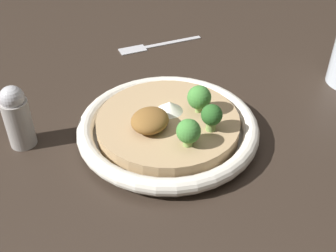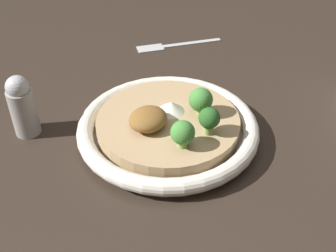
# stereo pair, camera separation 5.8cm
# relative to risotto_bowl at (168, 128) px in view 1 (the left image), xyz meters

# --- Properties ---
(ground_plane) EXTENTS (6.00, 6.00, 0.00)m
(ground_plane) POSITION_rel_risotto_bowl_xyz_m (0.00, 0.00, -0.02)
(ground_plane) COLOR #2D231C
(risotto_bowl) EXTENTS (0.25, 0.25, 0.03)m
(risotto_bowl) POSITION_rel_risotto_bowl_xyz_m (0.00, 0.00, 0.00)
(risotto_bowl) COLOR silver
(risotto_bowl) RESTS_ON ground_plane
(cheese_sprinkle) EXTENTS (0.04, 0.04, 0.02)m
(cheese_sprinkle) POSITION_rel_risotto_bowl_xyz_m (0.02, 0.01, 0.02)
(cheese_sprinkle) COLOR white
(cheese_sprinkle) RESTS_ON risotto_bowl
(crispy_onion_garnish) EXTENTS (0.05, 0.05, 0.03)m
(crispy_onion_garnish) POSITION_rel_risotto_bowl_xyz_m (-0.03, 0.01, 0.03)
(crispy_onion_garnish) COLOR brown
(crispy_onion_garnish) RESTS_ON risotto_bowl
(broccoli_front_left) EXTENTS (0.03, 0.03, 0.04)m
(broccoli_front_left) POSITION_rel_risotto_bowl_xyz_m (-0.04, -0.05, 0.04)
(broccoli_front_left) COLOR #84A856
(broccoli_front_left) RESTS_ON risotto_bowl
(broccoli_right) EXTENTS (0.03, 0.03, 0.04)m
(broccoli_right) POSITION_rel_risotto_bowl_xyz_m (0.04, -0.03, 0.04)
(broccoli_right) COLOR #84A856
(broccoli_right) RESTS_ON risotto_bowl
(broccoli_front) EXTENTS (0.03, 0.03, 0.04)m
(broccoli_front) POSITION_rel_risotto_bowl_xyz_m (0.01, -0.06, 0.04)
(broccoli_front) COLOR #84A856
(broccoli_front) RESTS_ON risotto_bowl
(fork_utensil) EXTENTS (0.14, 0.12, 0.00)m
(fork_utensil) POSITION_rel_risotto_bowl_xyz_m (0.23, 0.16, -0.01)
(fork_utensil) COLOR #B7B7BC
(fork_utensil) RESTS_ON ground_plane
(pepper_shaker) EXTENTS (0.04, 0.04, 0.09)m
(pepper_shaker) POSITION_rel_risotto_bowl_xyz_m (-0.11, 0.17, 0.03)
(pepper_shaker) COLOR #9E9993
(pepper_shaker) RESTS_ON ground_plane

